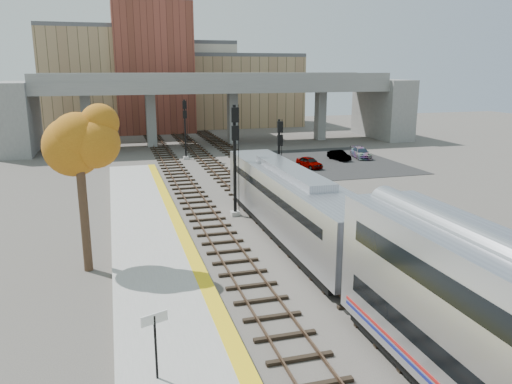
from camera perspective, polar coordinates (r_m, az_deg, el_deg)
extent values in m
plane|color=#47423D|center=(25.75, 5.86, -9.08)|extent=(160.00, 160.00, 0.00)
cube|color=#9E9E99|center=(24.10, -10.62, -10.47)|extent=(4.50, 60.00, 0.35)
cube|color=yellow|center=(24.24, -6.11, -9.68)|extent=(0.70, 60.00, 0.01)
cube|color=black|center=(36.30, -6.26, -2.09)|extent=(2.50, 95.00, 0.14)
cube|color=brown|center=(36.17, -7.39, -2.01)|extent=(0.07, 95.00, 0.14)
cube|color=brown|center=(36.40, -5.15, -1.84)|extent=(0.07, 95.00, 0.14)
cube|color=black|center=(37.21, 0.12, -1.61)|extent=(2.50, 95.00, 0.14)
cube|color=brown|center=(37.00, -0.95, -1.53)|extent=(0.07, 95.00, 0.14)
cube|color=brown|center=(37.38, 1.17, -1.37)|extent=(0.07, 95.00, 0.14)
cube|color=black|center=(38.49, 5.85, -1.16)|extent=(2.50, 95.00, 0.14)
cube|color=brown|center=(38.20, 4.85, -1.08)|extent=(0.07, 95.00, 0.14)
cube|color=brown|center=(38.73, 6.83, -0.92)|extent=(0.07, 95.00, 0.14)
cube|color=slate|center=(68.42, -4.40, 11.96)|extent=(46.00, 10.00, 1.50)
cube|color=slate|center=(63.70, -3.50, 12.96)|extent=(46.00, 0.20, 1.00)
cube|color=slate|center=(73.09, -5.21, 13.04)|extent=(46.00, 0.20, 1.00)
cube|color=slate|center=(67.30, -18.76, 7.61)|extent=(1.20, 1.60, 7.00)
cube|color=slate|center=(67.43, -11.91, 8.06)|extent=(1.20, 1.60, 7.00)
cube|color=slate|center=(69.13, -2.69, 8.47)|extent=(1.20, 1.60, 7.00)
cube|color=slate|center=(73.25, 7.36, 8.68)|extent=(1.20, 1.60, 7.00)
cube|color=slate|center=(68.05, -25.60, 7.69)|extent=(4.00, 12.00, 8.50)
cube|color=slate|center=(77.70, 14.25, 9.22)|extent=(4.00, 12.00, 8.50)
cube|color=#9E845C|center=(86.95, -17.17, 11.97)|extent=(18.00, 14.00, 16.00)
cube|color=#4C4C4F|center=(87.15, -17.57, 17.42)|extent=(18.00, 14.00, 0.60)
cube|color=beige|center=(92.89, -8.26, 11.90)|extent=(16.00, 16.00, 14.00)
cube|color=#4C4C4F|center=(92.94, -8.42, 16.40)|extent=(16.00, 16.00, 0.60)
cube|color=brown|center=(84.22, -11.69, 13.61)|extent=(12.00, 10.00, 20.00)
cube|color=#4C4C4F|center=(84.84, -12.05, 20.57)|extent=(12.00, 10.00, 0.60)
cube|color=#9E845C|center=(92.92, -1.82, 11.41)|extent=(20.00, 14.00, 12.00)
cube|color=#4C4C4F|center=(92.86, -1.85, 15.30)|extent=(20.00, 14.00, 0.60)
cube|color=black|center=(55.89, 8.50, 3.44)|extent=(14.00, 18.00, 0.04)
cube|color=#A8AAB2|center=(29.94, 4.03, -0.98)|extent=(3.00, 19.00, 3.20)
cube|color=black|center=(38.66, -0.81, 3.36)|extent=(2.20, 0.06, 1.10)
cube|color=black|center=(29.79, 4.05, 0.13)|extent=(3.02, 16.15, 0.50)
cube|color=black|center=(30.46, 3.97, -4.35)|extent=(2.70, 17.10, 0.50)
cube|color=#A8AAB2|center=(29.53, 4.09, 2.40)|extent=(1.60, 9.50, 0.40)
cube|color=#9E9E99|center=(35.06, -2.39, -2.46)|extent=(0.60, 0.60, 0.30)
cylinder|color=black|center=(34.21, -2.45, 3.50)|extent=(0.22, 0.22, 7.70)
cube|color=black|center=(33.54, -2.40, 8.79)|extent=(0.50, 0.18, 0.99)
cube|color=black|center=(33.67, -2.38, 6.74)|extent=(0.50, 0.18, 0.99)
cube|color=#9E9E99|center=(38.67, 2.56, -0.90)|extent=(0.60, 0.60, 0.30)
cylinder|color=black|center=(38.01, 2.61, 3.52)|extent=(0.18, 0.18, 6.37)
cube|color=black|center=(37.39, 2.78, 7.44)|extent=(0.41, 0.18, 0.82)
cube|color=black|center=(37.51, 2.76, 5.92)|extent=(0.41, 0.18, 0.82)
cube|color=#9E9E99|center=(57.53, -7.99, 3.88)|extent=(0.60, 0.60, 0.30)
cylinder|color=black|center=(57.07, -8.10, 7.06)|extent=(0.19, 0.19, 6.71)
cube|color=black|center=(56.56, -8.16, 9.83)|extent=(0.43, 0.18, 0.86)
cube|color=black|center=(56.65, -8.12, 8.76)|extent=(0.43, 0.18, 0.86)
cylinder|color=black|center=(16.83, -11.38, -17.01)|extent=(0.08, 0.08, 2.20)
cube|color=white|center=(16.35, -11.55, -14.00)|extent=(0.86, 0.36, 0.35)
cylinder|color=#382619|center=(26.23, -19.08, -1.99)|extent=(0.44, 0.44, 6.37)
ellipsoid|color=orange|center=(25.52, -19.72, 5.90)|extent=(3.60, 3.60, 4.55)
imported|color=#99999E|center=(51.95, 6.12, 3.39)|extent=(2.14, 3.61, 1.15)
imported|color=#99999E|center=(56.93, 9.47, 4.16)|extent=(1.67, 3.39, 1.07)
imported|color=#99999E|center=(58.74, 11.91, 4.39)|extent=(2.27, 4.24, 1.17)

